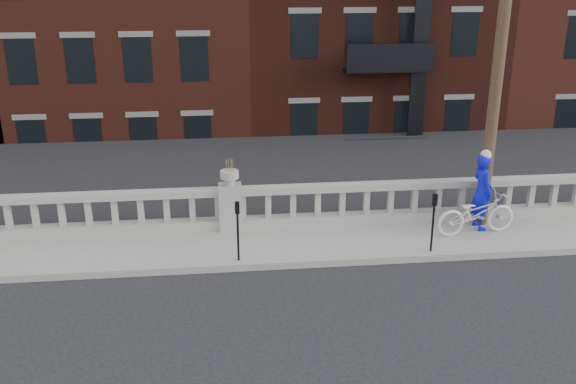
% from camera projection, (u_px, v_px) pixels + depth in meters
% --- Properties ---
extents(ground, '(120.00, 120.00, 0.00)m').
position_uv_depth(ground, '(237.00, 318.00, 12.03)').
color(ground, black).
rests_on(ground, ground).
extents(sidewalk, '(32.00, 2.20, 0.15)m').
position_uv_depth(sidewalk, '(232.00, 247.00, 14.81)').
color(sidewalk, gray).
rests_on(sidewalk, ground).
extents(balustrade, '(28.00, 0.34, 1.03)m').
position_uv_depth(balustrade, '(231.00, 209.00, 15.50)').
color(balustrade, gray).
rests_on(balustrade, sidewalk).
extents(planter_pedestal, '(0.55, 0.55, 1.76)m').
position_uv_depth(planter_pedestal, '(230.00, 202.00, 15.43)').
color(planter_pedestal, gray).
rests_on(planter_pedestal, sidewalk).
extents(lower_level, '(80.00, 44.00, 20.80)m').
position_uv_depth(lower_level, '(231.00, 36.00, 32.70)').
color(lower_level, '#605E59').
rests_on(lower_level, ground).
extents(utility_pole, '(1.60, 0.28, 10.00)m').
position_uv_depth(utility_pole, '(504.00, 12.00, 14.23)').
color(utility_pole, '#422D1E').
rests_on(utility_pole, sidewalk).
extents(parking_meter_b, '(0.10, 0.09, 1.36)m').
position_uv_depth(parking_meter_b, '(238.00, 224.00, 13.71)').
color(parking_meter_b, black).
rests_on(parking_meter_b, sidewalk).
extents(parking_meter_c, '(0.10, 0.09, 1.36)m').
position_uv_depth(parking_meter_c, '(434.00, 216.00, 14.15)').
color(parking_meter_c, black).
rests_on(parking_meter_c, sidewalk).
extents(bicycle, '(2.06, 0.97, 1.04)m').
position_uv_depth(bicycle, '(476.00, 213.00, 15.18)').
color(bicycle, silver).
rests_on(bicycle, sidewalk).
extents(cyclist, '(0.51, 0.72, 1.87)m').
position_uv_depth(cyclist, '(482.00, 192.00, 15.36)').
color(cyclist, '#0D11CE').
rests_on(cyclist, sidewalk).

